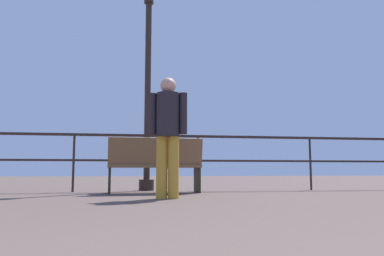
# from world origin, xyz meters

# --- Properties ---
(pier_railing) EXTENTS (21.64, 0.05, 1.11)m
(pier_railing) POSITION_xyz_m (0.00, 7.87, 0.83)
(pier_railing) COLOR #2D201D
(pier_railing) RESTS_ON ground_plane
(bench_near_left) EXTENTS (1.68, 0.69, 0.97)m
(bench_near_left) POSITION_xyz_m (0.30, 7.16, 0.55)
(bench_near_left) COLOR brown
(bench_near_left) RESTS_ON ground_plane
(lamppost_center) EXTENTS (0.33, 0.33, 4.45)m
(lamppost_center) POSITION_xyz_m (0.20, 8.20, 2.43)
(lamppost_center) COLOR #2C211D
(lamppost_center) RESTS_ON ground_plane
(person_at_railing) EXTENTS (0.55, 0.34, 1.76)m
(person_at_railing) POSITION_xyz_m (0.39, 5.85, 1.01)
(person_at_railing) COLOR #B78629
(person_at_railing) RESTS_ON ground_plane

